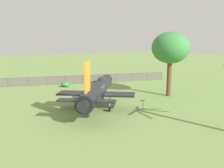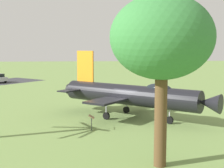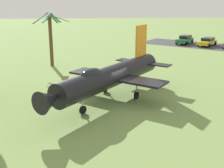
{
  "view_description": "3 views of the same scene",
  "coord_description": "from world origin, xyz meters",
  "px_view_note": "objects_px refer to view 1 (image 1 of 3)",
  "views": [
    {
      "loc": [
        12.44,
        22.89,
        7.41
      ],
      "look_at": [
        -1.31,
        0.98,
        2.71
      ],
      "focal_mm": 38.91,
      "sensor_mm": 36.0,
      "label": 1
    },
    {
      "loc": [
        -26.44,
        3.63,
        6.01
      ],
      "look_at": [
        0.89,
        1.35,
        2.77
      ],
      "focal_mm": 52.1,
      "sensor_mm": 36.0,
      "label": 2
    },
    {
      "loc": [
        -2.14,
        -22.1,
        7.79
      ],
      "look_at": [
        -0.14,
        -1.36,
        1.69
      ],
      "focal_mm": 47.05,
      "sensor_mm": 36.0,
      "label": 3
    }
  ],
  "objects_px": {
    "display_jet": "(98,90)",
    "info_plaque": "(143,102)",
    "shrub_near_fence": "(65,84)",
    "shade_tree": "(170,48)"
  },
  "relations": [
    {
      "from": "info_plaque",
      "to": "shrub_near_fence",
      "type": "bearing_deg",
      "value": -82.03
    },
    {
      "from": "shrub_near_fence",
      "to": "info_plaque",
      "type": "relative_size",
      "value": 1.32
    },
    {
      "from": "display_jet",
      "to": "info_plaque",
      "type": "height_order",
      "value": "display_jet"
    },
    {
      "from": "display_jet",
      "to": "info_plaque",
      "type": "bearing_deg",
      "value": -94.64
    },
    {
      "from": "shade_tree",
      "to": "info_plaque",
      "type": "distance_m",
      "value": 9.55
    },
    {
      "from": "shade_tree",
      "to": "display_jet",
      "type": "bearing_deg",
      "value": -1.11
    },
    {
      "from": "info_plaque",
      "to": "display_jet",
      "type": "bearing_deg",
      "value": -43.92
    },
    {
      "from": "display_jet",
      "to": "shrub_near_fence",
      "type": "height_order",
      "value": "display_jet"
    },
    {
      "from": "shade_tree",
      "to": "info_plaque",
      "type": "height_order",
      "value": "shade_tree"
    },
    {
      "from": "shrub_near_fence",
      "to": "shade_tree",
      "type": "bearing_deg",
      "value": 125.14
    }
  ]
}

